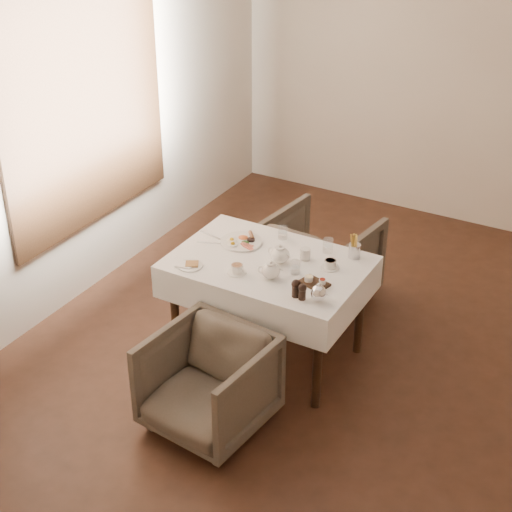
{
  "coord_description": "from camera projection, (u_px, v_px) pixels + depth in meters",
  "views": [
    {
      "loc": [
        1.57,
        -4.18,
        3.36
      ],
      "look_at": [
        -0.62,
        -0.3,
        0.82
      ],
      "focal_mm": 55.0,
      "sensor_mm": 36.0,
      "label": 1
    }
  ],
  "objects": [
    {
      "name": "table",
      "position": [
        268.0,
        276.0,
        5.25
      ],
      "size": [
        1.28,
        0.88,
        0.75
      ],
      "color": "black",
      "rests_on": "ground"
    },
    {
      "name": "room",
      "position": [
        84.0,
        90.0,
        5.65
      ],
      "size": [
        5.0,
        5.0,
        5.0
      ],
      "color": "#321C10",
      "rests_on": "ground"
    },
    {
      "name": "side_plate",
      "position": [
        189.0,
        265.0,
        5.13
      ],
      "size": [
        0.17,
        0.17,
        0.02
      ],
      "rotation": [
        0.0,
        0.0,
        0.31
      ],
      "color": "white",
      "rests_on": "table"
    },
    {
      "name": "silver_pot",
      "position": [
        319.0,
        292.0,
        4.74
      ],
      "size": [
        0.14,
        0.12,
        0.13
      ],
      "primitive_type": null,
      "rotation": [
        0.0,
        0.0,
        -0.27
      ],
      "color": "white",
      "rests_on": "table"
    },
    {
      "name": "breakfast_plate",
      "position": [
        242.0,
        241.0,
        5.42
      ],
      "size": [
        0.29,
        0.29,
        0.04
      ],
      "rotation": [
        0.0,
        0.0,
        0.27
      ],
      "color": "white",
      "rests_on": "table"
    },
    {
      "name": "glass_left",
      "position": [
        283.0,
        232.0,
        5.45
      ],
      "size": [
        0.08,
        0.08,
        0.09
      ],
      "primitive_type": "cylinder",
      "rotation": [
        0.0,
        0.0,
        -0.22
      ],
      "color": "silver",
      "rests_on": "table"
    },
    {
      "name": "cutlery_fork",
      "position": [
        210.0,
        235.0,
        5.51
      ],
      "size": [
        0.2,
        0.05,
        0.0
      ],
      "primitive_type": "cube",
      "rotation": [
        0.0,
        0.0,
        1.37
      ],
      "color": "silver",
      "rests_on": "table"
    },
    {
      "name": "armchair_near",
      "position": [
        208.0,
        384.0,
        4.77
      ],
      "size": [
        0.75,
        0.77,
        0.63
      ],
      "primitive_type": "imported",
      "rotation": [
        0.0,
        0.0,
        -0.11
      ],
      "color": "#4F463A",
      "rests_on": "ground"
    },
    {
      "name": "teapot_front",
      "position": [
        271.0,
        270.0,
        4.97
      ],
      "size": [
        0.2,
        0.18,
        0.13
      ],
      "primitive_type": null,
      "rotation": [
        0.0,
        0.0,
        0.42
      ],
      "color": "white",
      "rests_on": "table"
    },
    {
      "name": "pepper_mill_right",
      "position": [
        302.0,
        292.0,
        4.77
      ],
      "size": [
        0.06,
        0.06,
        0.11
      ],
      "primitive_type": null,
      "rotation": [
        0.0,
        0.0,
        0.09
      ],
      "color": "black",
      "rests_on": "table"
    },
    {
      "name": "cutlery_knife",
      "position": [
        209.0,
        243.0,
        5.41
      ],
      "size": [
        0.17,
        0.07,
        0.0
      ],
      "primitive_type": "cube",
      "rotation": [
        0.0,
        0.0,
        1.92
      ],
      "color": "silver",
      "rests_on": "table"
    },
    {
      "name": "teacup_far",
      "position": [
        330.0,
        265.0,
        5.1
      ],
      "size": [
        0.12,
        0.12,
        0.06
      ],
      "rotation": [
        0.0,
        0.0,
        -0.2
      ],
      "color": "white",
      "rests_on": "table"
    },
    {
      "name": "teacup_near",
      "position": [
        237.0,
        269.0,
        5.05
      ],
      "size": [
        0.12,
        0.12,
        0.06
      ],
      "rotation": [
        0.0,
        0.0,
        -0.25
      ],
      "color": "white",
      "rests_on": "table"
    },
    {
      "name": "armchair_far",
      "position": [
        319.0,
        261.0,
        6.0
      ],
      "size": [
        0.85,
        0.87,
        0.71
      ],
      "primitive_type": "imported",
      "rotation": [
        0.0,
        0.0,
        3.02
      ],
      "color": "#4F463A",
      "rests_on": "ground"
    },
    {
      "name": "pepper_mill_left",
      "position": [
        296.0,
        288.0,
        4.79
      ],
      "size": [
        0.06,
        0.06,
        0.12
      ],
      "primitive_type": null,
      "rotation": [
        0.0,
        0.0,
        0.06
      ],
      "color": "black",
      "rests_on": "table"
    },
    {
      "name": "fries_cup",
      "position": [
        355.0,
        247.0,
        5.2
      ],
      "size": [
        0.08,
        0.08,
        0.17
      ],
      "rotation": [
        0.0,
        0.0,
        -0.4
      ],
      "color": "silver",
      "rests_on": "table"
    },
    {
      "name": "teapot_centre",
      "position": [
        280.0,
        254.0,
        5.14
      ],
      "size": [
        0.19,
        0.15,
        0.14
      ],
      "primitive_type": null,
      "rotation": [
        0.0,
        0.0,
        -0.1
      ],
      "color": "white",
      "rests_on": "table"
    },
    {
      "name": "creamer",
      "position": [
        305.0,
        254.0,
        5.2
      ],
      "size": [
        0.08,
        0.08,
        0.08
      ],
      "primitive_type": "cylinder",
      "rotation": [
        0.0,
        0.0,
        0.18
      ],
      "color": "white",
      "rests_on": "table"
    },
    {
      "name": "glass_mid",
      "position": [
        295.0,
        267.0,
        5.04
      ],
      "size": [
        0.08,
        0.08,
        0.09
      ],
      "primitive_type": "cylinder",
      "rotation": [
        0.0,
        0.0,
        0.36
      ],
      "color": "silver",
      "rests_on": "table"
    },
    {
      "name": "condiment_board",
      "position": [
        314.0,
        282.0,
        4.93
      ],
      "size": [
        0.2,
        0.16,
        0.05
      ],
      "rotation": [
        0.0,
        0.0,
        -0.25
      ],
      "color": "black",
      "rests_on": "table"
    },
    {
      "name": "glass_right",
      "position": [
        328.0,
        245.0,
        5.28
      ],
      "size": [
        0.08,
        0.08,
        0.1
      ],
      "primitive_type": "cylinder",
      "rotation": [
        0.0,
        0.0,
        -0.07
      ],
      "color": "silver",
      "rests_on": "table"
    }
  ]
}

